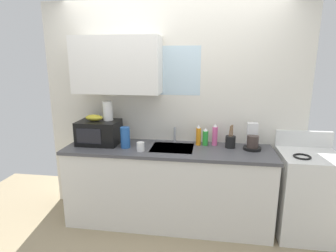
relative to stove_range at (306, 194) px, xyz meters
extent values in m
cube|color=silver|center=(-1.49, 0.35, 0.79)|extent=(3.06, 0.10, 2.50)
cube|color=white|center=(-2.08, 0.14, 1.33)|extent=(0.97, 0.32, 0.62)
cube|color=silver|center=(-1.44, 0.31, 1.27)|extent=(0.56, 0.02, 0.55)
cube|color=white|center=(-1.49, 0.00, -0.03)|extent=(2.26, 0.60, 0.86)
cube|color=#4C4C51|center=(-1.49, 0.00, 0.42)|extent=(2.29, 0.63, 0.03)
cube|color=#9EA0A5|center=(-1.44, 0.02, 0.37)|extent=(0.46, 0.38, 0.14)
cylinder|color=#B2B5BA|center=(-1.44, 0.24, 0.53)|extent=(0.03, 0.03, 0.18)
cube|color=white|center=(0.00, 0.00, -0.01)|extent=(0.60, 0.60, 0.90)
torus|color=black|center=(-0.12, -0.10, 0.45)|extent=(0.17, 0.17, 0.02)
cube|color=white|center=(0.00, 0.28, 0.53)|extent=(0.60, 0.04, 0.18)
cube|color=black|center=(-2.30, 0.05, 0.58)|extent=(0.46, 0.34, 0.27)
cube|color=black|center=(-2.35, -0.13, 0.58)|extent=(0.28, 0.01, 0.17)
ellipsoid|color=gold|center=(-2.35, 0.05, 0.75)|extent=(0.20, 0.11, 0.07)
cylinder|color=white|center=(-2.20, 0.10, 0.82)|extent=(0.11, 0.11, 0.22)
cylinder|color=black|center=(-0.58, 0.08, 0.46)|extent=(0.19, 0.19, 0.03)
cylinder|color=#3F332D|center=(-0.58, 0.07, 0.54)|extent=(0.12, 0.12, 0.13)
cube|color=silver|center=(-0.58, 0.15, 0.59)|extent=(0.11, 0.09, 0.26)
cylinder|color=orange|center=(-1.16, 0.16, 0.54)|extent=(0.06, 0.06, 0.20)
cone|color=white|center=(-1.16, 0.16, 0.66)|extent=(0.04, 0.04, 0.04)
cylinder|color=green|center=(-1.09, 0.16, 0.53)|extent=(0.06, 0.06, 0.17)
cone|color=white|center=(-1.09, 0.16, 0.63)|extent=(0.05, 0.05, 0.04)
cylinder|color=#E55999|center=(-0.98, 0.18, 0.55)|extent=(0.06, 0.06, 0.21)
cone|color=white|center=(-0.98, 0.18, 0.67)|extent=(0.05, 0.05, 0.04)
cylinder|color=#2659A5|center=(-1.96, -0.05, 0.56)|extent=(0.10, 0.10, 0.23)
cylinder|color=white|center=(-1.76, -0.14, 0.49)|extent=(0.08, 0.08, 0.09)
cylinder|color=black|center=(-0.81, 0.12, 0.51)|extent=(0.11, 0.11, 0.13)
cylinder|color=olive|center=(-0.82, 0.12, 0.58)|extent=(0.03, 0.01, 0.21)
cylinder|color=olive|center=(-0.79, 0.13, 0.59)|extent=(0.02, 0.02, 0.22)
cylinder|color=olive|center=(-0.81, 0.10, 0.59)|extent=(0.01, 0.01, 0.22)
camera|label=1|loc=(-1.06, -2.89, 1.40)|focal=29.71mm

